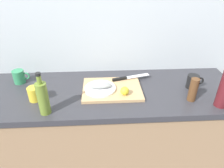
% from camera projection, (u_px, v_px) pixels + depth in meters
% --- Properties ---
extents(back_wall, '(3.20, 0.05, 2.50)m').
position_uv_depth(back_wall, '(96.00, 28.00, 1.51)').
color(back_wall, silver).
rests_on(back_wall, ground_plane).
extents(kitchen_counter, '(2.00, 0.60, 0.90)m').
position_uv_depth(kitchen_counter, '(100.00, 137.00, 1.64)').
color(kitchen_counter, '#9E7A56').
rests_on(kitchen_counter, ground_plane).
extents(cutting_board, '(0.40, 0.30, 0.02)m').
position_uv_depth(cutting_board, '(112.00, 89.00, 1.41)').
color(cutting_board, tan).
rests_on(cutting_board, kitchen_counter).
extents(white_plate, '(0.21, 0.21, 0.01)m').
position_uv_depth(white_plate, '(100.00, 88.00, 1.38)').
color(white_plate, white).
rests_on(white_plate, cutting_board).
extents(fish_fillet, '(0.16, 0.07, 0.04)m').
position_uv_depth(fish_fillet, '(100.00, 85.00, 1.37)').
color(fish_fillet, '#999E99').
rests_on(fish_fillet, white_plate).
extents(chef_knife, '(0.29, 0.10, 0.02)m').
position_uv_depth(chef_knife, '(126.00, 78.00, 1.51)').
color(chef_knife, silver).
rests_on(chef_knife, cutting_board).
extents(lemon_0, '(0.06, 0.06, 0.06)m').
position_uv_depth(lemon_0, '(125.00, 91.00, 1.32)').
color(lemon_0, yellow).
rests_on(lemon_0, cutting_board).
extents(olive_oil_bottle, '(0.06, 0.06, 0.27)m').
position_uv_depth(olive_oil_bottle, '(43.00, 98.00, 1.15)').
color(olive_oil_bottle, olive).
rests_on(olive_oil_bottle, kitchen_counter).
extents(coffee_mug_0, '(0.12, 0.08, 0.10)m').
position_uv_depth(coffee_mug_0, '(19.00, 77.00, 1.48)').
color(coffee_mug_0, '#338C59').
rests_on(coffee_mug_0, kitchen_counter).
extents(coffee_mug_1, '(0.12, 0.08, 0.10)m').
position_uv_depth(coffee_mug_1, '(193.00, 82.00, 1.42)').
color(coffee_mug_1, black).
rests_on(coffee_mug_1, kitchen_counter).
extents(coffee_mug_2, '(0.12, 0.08, 0.09)m').
position_uv_depth(coffee_mug_2, '(35.00, 94.00, 1.29)').
color(coffee_mug_2, yellow).
rests_on(coffee_mug_2, kitchen_counter).
extents(pepper_mill, '(0.05, 0.05, 0.16)m').
position_uv_depth(pepper_mill, '(193.00, 90.00, 1.28)').
color(pepper_mill, brown).
rests_on(pepper_mill, kitchen_counter).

